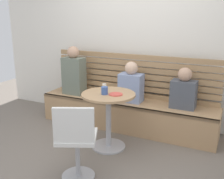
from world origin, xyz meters
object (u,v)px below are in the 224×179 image
Objects in this scene: cafe_table at (108,110)px; person_adult at (74,73)px; booth_bench at (126,114)px; white_chair at (76,140)px; person_child_left at (131,84)px; plate_small at (116,94)px; person_child_middle at (184,91)px; cup_mug_blue at (105,91)px; cup_espresso_small at (104,86)px.

person_adult is (-0.95, 0.67, 0.27)m from cafe_table.
white_chair is at bearing -86.99° from booth_bench.
person_child_left is 3.52× the size of plate_small.
white_chair is at bearing -56.29° from person_adult.
plate_small is at bearing -83.91° from person_child_left.
person_child_middle is 3.35× the size of plate_small.
plate_small is (-0.68, -0.74, 0.06)m from person_child_middle.
booth_bench is 3.50× the size of person_adult.
person_child_left is 0.76m from person_child_middle.
cafe_table is 4.35× the size of plate_small.
cup_espresso_small is at bearing 117.85° from cup_mug_blue.
cafe_table is 0.28m from cup_mug_blue.
white_chair reaches higher than cup_espresso_small.
person_adult is at bearing 123.71° from white_chair.
person_child_middle is (1.74, 0.06, -0.10)m from person_adult.
cafe_table is at bearing -35.01° from person_adult.
cup_espresso_small is (-0.20, 1.03, 0.30)m from white_chair.
booth_bench is 28.42× the size of cup_mug_blue.
person_adult is 4.54× the size of plate_small.
cup_espresso_small is at bearing 128.01° from cafe_table.
plate_small is (0.07, -0.69, 0.04)m from person_child_left.
plate_small reaches higher than cafe_table.
person_child_middle is 1.14m from cup_mug_blue.
white_chair is 1.10× the size of person_adult.
cafe_table is at bearing -137.29° from person_child_middle.
person_child_middle is at bearing 2.08° from person_adult.
plate_small is at bearing -77.65° from booth_bench.
plate_small is at bearing 84.65° from white_chair.
white_chair is 1.42× the size of person_child_left.
person_child_left is 0.74m from cup_mug_blue.
person_child_left reaches higher than cup_mug_blue.
booth_bench is 0.96m from person_child_middle.
cup_mug_blue is (0.02, -0.74, 0.57)m from booth_bench.
person_adult is 0.90m from cup_espresso_small.
person_adult reaches higher than white_chair.
booth_bench is at bearing 102.35° from plate_small.
white_chair is 1.73m from person_child_middle.
person_adult is at bearing 147.39° from plate_small.
person_adult reaches higher than person_child_left.
person_child_left reaches higher than booth_bench.
white_chair reaches higher than booth_bench.
person_adult is 8.13× the size of cup_mug_blue.
cup_espresso_small reaches higher than plate_small.
cafe_table is 1.24× the size of person_child_left.
person_child_left reaches higher than cafe_table.
cup_espresso_small is (-0.20, -0.47, 0.07)m from person_child_left.
cup_mug_blue is (-0.06, -0.74, 0.09)m from person_child_left.
plate_small reaches higher than booth_bench.
person_child_left is 1.05× the size of person_child_middle.
cup_mug_blue is at bearing -88.48° from booth_bench.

